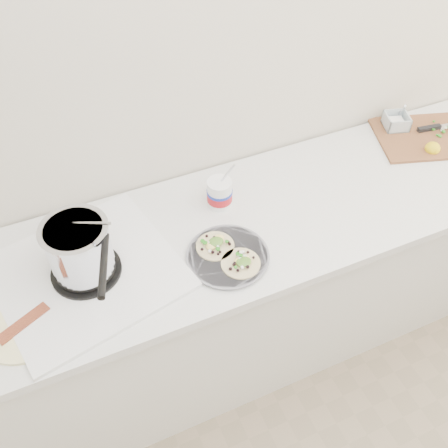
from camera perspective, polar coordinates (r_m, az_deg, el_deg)
name	(u,v)px	position (r m, az deg, el deg)	size (l,w,h in m)	color
counter	(247,286)	(2.21, 2.68, -7.07)	(2.44, 0.66, 0.90)	silver
stove	(82,257)	(1.68, -15.90, -3.69)	(0.67, 0.64, 0.27)	silver
taco_plate	(228,254)	(1.72, 0.43, -3.50)	(0.29, 0.29, 0.04)	slate
tub	(220,191)	(1.86, -0.42, 3.76)	(0.10, 0.10, 0.22)	white
cutboard	(427,133)	(2.39, 22.20, 9.61)	(0.53, 0.44, 0.07)	brown
bacon_plate	(24,325)	(1.68, -21.87, -10.64)	(0.27, 0.27, 0.02)	beige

